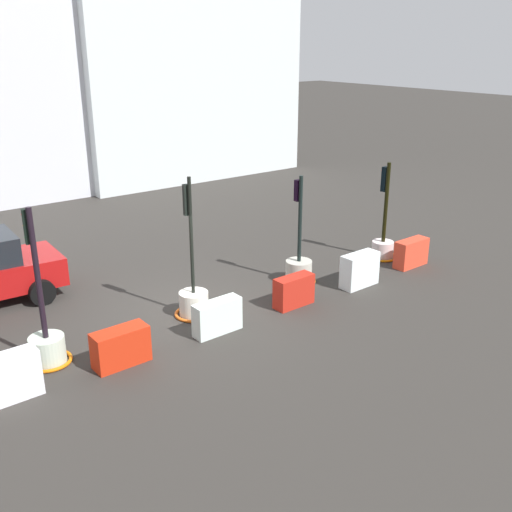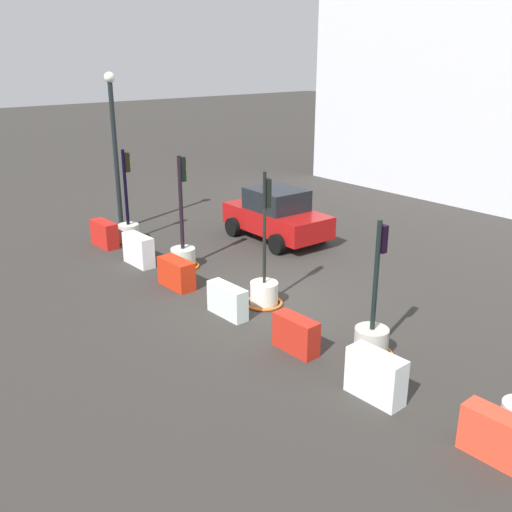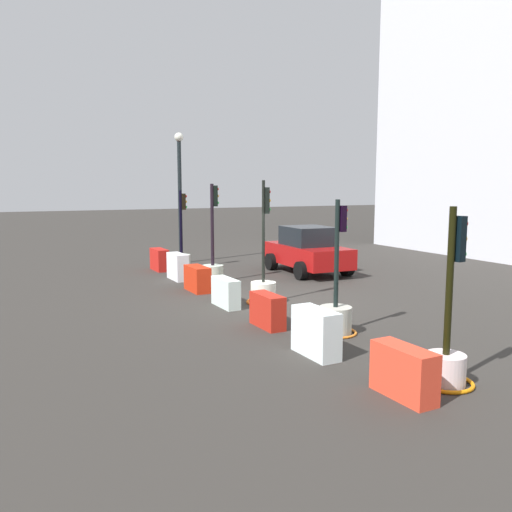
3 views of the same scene
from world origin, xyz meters
name	(u,v)px [view 3 (image 3 of 3)]	position (x,y,z in m)	size (l,w,h in m)	color
ground_plane	(267,302)	(0.00, 0.00, 0.00)	(120.00, 120.00, 0.00)	#312E2A
traffic_light_0	(182,257)	(-6.86, -0.27, 0.47)	(1.00, 1.00, 3.05)	beige
traffic_light_1	(213,268)	(-3.50, -0.26, 0.50)	(0.94, 0.94, 3.30)	beige
traffic_light_2	(263,287)	(0.06, -0.15, 0.45)	(0.95, 0.95, 3.38)	silver
traffic_light_3	(336,314)	(3.43, -0.07, 0.44)	(0.95, 0.95, 2.94)	#B4B3A5
traffic_light_4	(447,354)	(6.71, -0.16, 0.51)	(0.93, 0.93, 2.91)	silver
construction_barrier_0	(159,260)	(-6.79, -1.18, 0.41)	(1.16, 0.46, 0.83)	red
construction_barrier_1	(178,267)	(-4.52, -1.17, 0.46)	(1.17, 0.45, 0.91)	silver
construction_barrier_2	(197,279)	(-2.32, -1.23, 0.39)	(1.15, 0.51, 0.77)	red
construction_barrier_3	(226,293)	(0.00, -1.25, 0.39)	(1.16, 0.40, 0.77)	silver
construction_barrier_4	(267,311)	(2.32, -1.18, 0.39)	(1.07, 0.43, 0.77)	red
construction_barrier_5	(316,332)	(4.53, -1.28, 0.45)	(1.11, 0.47, 0.91)	silver
construction_barrier_6	(404,372)	(6.82, -1.15, 0.40)	(1.12, 0.44, 0.80)	#E84028
car_red_compact	(308,250)	(-3.79, 3.64, 0.85)	(3.90, 2.25, 1.73)	#A61111
street_lamp_post	(180,186)	(-8.28, 0.16, 3.23)	(0.36, 0.36, 5.39)	black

